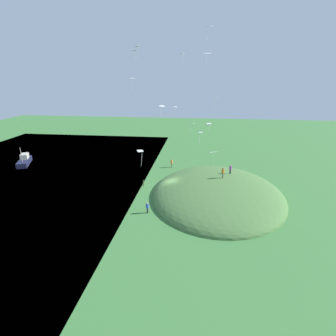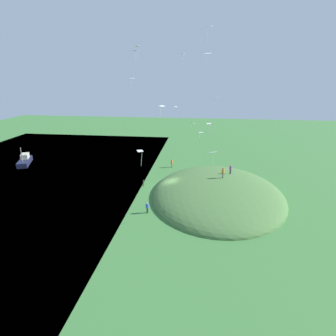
{
  "view_description": "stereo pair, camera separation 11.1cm",
  "coord_description": "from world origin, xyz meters",
  "px_view_note": "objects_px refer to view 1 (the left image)",
  "views": [
    {
      "loc": [
        4.99,
        -42.66,
        18.49
      ],
      "look_at": [
        0.17,
        -2.83,
        4.73
      ],
      "focal_mm": 29.3,
      "sensor_mm": 36.0,
      "label": 1
    },
    {
      "loc": [
        5.1,
        -42.65,
        18.49
      ],
      "look_at": [
        0.17,
        -2.83,
        4.73
      ],
      "focal_mm": 29.3,
      "sensor_mm": 36.0,
      "label": 2
    }
  ],
  "objects_px": {
    "kite_2": "(135,52)",
    "mooring_post": "(143,183)",
    "boat_on_lake": "(24,161)",
    "kite_10": "(209,124)",
    "kite_7": "(209,27)",
    "kite_8": "(131,79)",
    "kite_12": "(201,133)",
    "person_near_shore": "(223,172)",
    "kite_1": "(175,108)",
    "kite_9": "(212,153)",
    "kite_4": "(137,47)",
    "person_walking_path": "(147,206)",
    "person_with_child": "(172,162)",
    "kite_5": "(162,107)",
    "person_watching_kites": "(230,168)",
    "kite_11": "(140,152)",
    "kite_6": "(182,55)",
    "kite_13": "(192,123)",
    "kite_0": "(216,98)",
    "kite_3": "(207,54)"
  },
  "relations": [
    {
      "from": "person_watching_kites",
      "to": "mooring_post",
      "type": "height_order",
      "value": "person_watching_kites"
    },
    {
      "from": "person_watching_kites",
      "to": "kite_5",
      "type": "relative_size",
      "value": 0.77
    },
    {
      "from": "person_walking_path",
      "to": "person_with_child",
      "type": "height_order",
      "value": "person_with_child"
    },
    {
      "from": "person_near_shore",
      "to": "kite_1",
      "type": "xyz_separation_m",
      "value": [
        -8.79,
        9.12,
        9.23
      ]
    },
    {
      "from": "kite_13",
      "to": "person_watching_kites",
      "type": "bearing_deg",
      "value": -32.82
    },
    {
      "from": "kite_3",
      "to": "kite_12",
      "type": "distance_m",
      "value": 14.33
    },
    {
      "from": "kite_0",
      "to": "boat_on_lake",
      "type": "bearing_deg",
      "value": 165.05
    },
    {
      "from": "kite_3",
      "to": "kite_4",
      "type": "distance_m",
      "value": 12.93
    },
    {
      "from": "kite_10",
      "to": "kite_2",
      "type": "bearing_deg",
      "value": 131.79
    },
    {
      "from": "person_walking_path",
      "to": "kite_7",
      "type": "xyz_separation_m",
      "value": [
        7.54,
        8.37,
        23.6
      ]
    },
    {
      "from": "kite_1",
      "to": "kite_2",
      "type": "height_order",
      "value": "kite_2"
    },
    {
      "from": "boat_on_lake",
      "to": "kite_13",
      "type": "distance_m",
      "value": 37.27
    },
    {
      "from": "kite_7",
      "to": "kite_8",
      "type": "relative_size",
      "value": 0.96
    },
    {
      "from": "person_near_shore",
      "to": "kite_9",
      "type": "distance_m",
      "value": 11.27
    },
    {
      "from": "mooring_post",
      "to": "kite_12",
      "type": "bearing_deg",
      "value": 8.35
    },
    {
      "from": "kite_5",
      "to": "kite_9",
      "type": "bearing_deg",
      "value": -58.25
    },
    {
      "from": "kite_1",
      "to": "kite_9",
      "type": "relative_size",
      "value": 0.76
    },
    {
      "from": "boat_on_lake",
      "to": "mooring_post",
      "type": "relative_size",
      "value": 6.05
    },
    {
      "from": "kite_7",
      "to": "kite_12",
      "type": "distance_m",
      "value": 15.49
    },
    {
      "from": "person_near_shore",
      "to": "person_watching_kites",
      "type": "distance_m",
      "value": 3.09
    },
    {
      "from": "kite_2",
      "to": "kite_9",
      "type": "relative_size",
      "value": 0.92
    },
    {
      "from": "person_near_shore",
      "to": "kite_4",
      "type": "distance_m",
      "value": 27.43
    },
    {
      "from": "kite_7",
      "to": "kite_11",
      "type": "height_order",
      "value": "kite_7"
    },
    {
      "from": "kite_1",
      "to": "kite_2",
      "type": "distance_m",
      "value": 12.11
    },
    {
      "from": "person_with_child",
      "to": "kite_5",
      "type": "relative_size",
      "value": 0.83
    },
    {
      "from": "kite_5",
      "to": "mooring_post",
      "type": "relative_size",
      "value": 1.86
    },
    {
      "from": "boat_on_lake",
      "to": "kite_2",
      "type": "distance_m",
      "value": 33.61
    },
    {
      "from": "kite_1",
      "to": "person_watching_kites",
      "type": "bearing_deg",
      "value": -32.05
    },
    {
      "from": "person_walking_path",
      "to": "person_watching_kites",
      "type": "bearing_deg",
      "value": -32.27
    },
    {
      "from": "kite_7",
      "to": "kite_11",
      "type": "relative_size",
      "value": 0.98
    },
    {
      "from": "kite_1",
      "to": "kite_13",
      "type": "xyz_separation_m",
      "value": [
        3.23,
        -1.89,
        -2.6
      ]
    },
    {
      "from": "boat_on_lake",
      "to": "kite_12",
      "type": "xyz_separation_m",
      "value": [
        37.75,
        -7.81,
        8.57
      ]
    },
    {
      "from": "kite_1",
      "to": "kite_7",
      "type": "height_order",
      "value": "kite_7"
    },
    {
      "from": "boat_on_lake",
      "to": "kite_10",
      "type": "relative_size",
      "value": 5.36
    },
    {
      "from": "kite_0",
      "to": "kite_8",
      "type": "height_order",
      "value": "kite_8"
    },
    {
      "from": "kite_3",
      "to": "kite_9",
      "type": "distance_m",
      "value": 21.93
    },
    {
      "from": "kite_2",
      "to": "kite_12",
      "type": "relative_size",
      "value": 0.95
    },
    {
      "from": "person_near_shore",
      "to": "kite_10",
      "type": "bearing_deg",
      "value": 161.13
    },
    {
      "from": "kite_12",
      "to": "boat_on_lake",
      "type": "bearing_deg",
      "value": 168.31
    },
    {
      "from": "kite_1",
      "to": "kite_6",
      "type": "distance_m",
      "value": 9.52
    },
    {
      "from": "person_walking_path",
      "to": "kite_7",
      "type": "relative_size",
      "value": 0.8
    },
    {
      "from": "kite_3",
      "to": "kite_11",
      "type": "xyz_separation_m",
      "value": [
        -8.38,
        -17.74,
        -12.94
      ]
    },
    {
      "from": "kite_2",
      "to": "mooring_post",
      "type": "xyz_separation_m",
      "value": [
        2.43,
        -7.3,
        -21.67
      ]
    },
    {
      "from": "person_walking_path",
      "to": "kite_10",
      "type": "height_order",
      "value": "kite_10"
    },
    {
      "from": "person_near_shore",
      "to": "kite_7",
      "type": "relative_size",
      "value": 0.88
    },
    {
      "from": "kite_0",
      "to": "kite_3",
      "type": "xyz_separation_m",
      "value": [
        -1.45,
        9.75,
        6.71
      ]
    },
    {
      "from": "person_with_child",
      "to": "kite_12",
      "type": "height_order",
      "value": "kite_12"
    },
    {
      "from": "kite_2",
      "to": "kite_7",
      "type": "height_order",
      "value": "kite_7"
    },
    {
      "from": "kite_4",
      "to": "kite_13",
      "type": "relative_size",
      "value": 1.31
    },
    {
      "from": "kite_1",
      "to": "kite_4",
      "type": "bearing_deg",
      "value": 171.46
    }
  ]
}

